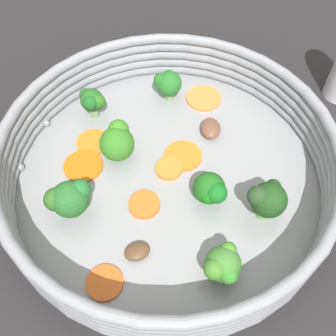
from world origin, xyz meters
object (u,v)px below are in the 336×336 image
object	(u,v)px
carrot_slice_2	(144,204)
carrot_slice_6	(168,168)
skillet	(168,179)
broccoli_floret_5	(69,198)
broccoli_floret_6	(210,190)
carrot_slice_0	(105,283)
mushroom_piece_0	(211,128)
carrot_slice_5	(84,163)
broccoli_floret_3	(92,101)
broccoli_floret_0	(167,83)
broccoli_floret_4	(117,141)
carrot_slice_1	(204,98)
broccoli_floret_1	(223,265)
carrot_slice_4	(93,142)
mushroom_piece_1	(137,251)
carrot_slice_3	(183,156)
broccoli_floret_2	(267,199)

from	to	relation	value
carrot_slice_2	carrot_slice_6	size ratio (longest dim) A/B	1.09
skillet	carrot_slice_6	world-z (taller)	carrot_slice_6
broccoli_floret_5	broccoli_floret_6	bearing A→B (deg)	-167.10
carrot_slice_0	mushroom_piece_0	world-z (taller)	mushroom_piece_0
carrot_slice_5	broccoli_floret_3	size ratio (longest dim) A/B	1.10
broccoli_floret_0	broccoli_floret_5	size ratio (longest dim) A/B	0.86
skillet	broccoli_floret_6	world-z (taller)	broccoli_floret_6
carrot_slice_5	broccoli_floret_4	xyz separation A→B (m)	(-0.04, -0.02, 0.02)
carrot_slice_1	broccoli_floret_1	xyz separation A→B (m)	(-0.03, 0.24, 0.02)
carrot_slice_1	carrot_slice_6	world-z (taller)	carrot_slice_6
skillet	carrot_slice_0	distance (m)	0.14
carrot_slice_4	carrot_slice_6	distance (m)	0.10
broccoli_floret_3	broccoli_floret_4	distance (m)	0.07
skillet	carrot_slice_0	size ratio (longest dim) A/B	9.73
carrot_slice_0	carrot_slice_1	size ratio (longest dim) A/B	0.78
carrot_slice_4	carrot_slice_2	bearing A→B (deg)	134.01
carrot_slice_4	mushroom_piece_1	size ratio (longest dim) A/B	1.50
broccoli_floret_6	broccoli_floret_4	bearing A→B (deg)	-25.08
carrot_slice_6	broccoli_floret_4	bearing A→B (deg)	-13.85
broccoli_floret_5	mushroom_piece_0	world-z (taller)	broccoli_floret_5
carrot_slice_2	broccoli_floret_0	size ratio (longest dim) A/B	0.81
carrot_slice_2	broccoli_floret_3	distance (m)	0.15
broccoli_floret_5	carrot_slice_3	bearing A→B (deg)	-140.24
mushroom_piece_0	carrot_slice_0	bearing A→B (deg)	66.50
carrot_slice_6	broccoli_floret_5	size ratio (longest dim) A/B	0.64
carrot_slice_6	broccoli_floret_3	size ratio (longest dim) A/B	0.76
broccoli_floret_4	mushroom_piece_0	distance (m)	0.12
carrot_slice_3	broccoli_floret_0	xyz separation A→B (m)	(0.03, -0.09, 0.03)
carrot_slice_0	carrot_slice_3	xyz separation A→B (m)	(-0.06, -0.16, -0.00)
carrot_slice_6	mushroom_piece_0	bearing A→B (deg)	-124.98
carrot_slice_5	broccoli_floret_0	distance (m)	0.15
skillet	carrot_slice_1	distance (m)	0.13
broccoli_floret_5	mushroom_piece_0	xyz separation A→B (m)	(-0.14, -0.13, -0.02)
carrot_slice_6	broccoli_floret_3	world-z (taller)	broccoli_floret_3
skillet	carrot_slice_3	distance (m)	0.03
broccoli_floret_0	broccoli_floret_2	bearing A→B (deg)	127.25
mushroom_piece_0	carrot_slice_2	bearing A→B (deg)	60.52
skillet	carrot_slice_0	bearing A→B (deg)	71.31
broccoli_floret_6	mushroom_piece_1	xyz separation A→B (m)	(0.07, 0.07, -0.02)
broccoli_floret_4	mushroom_piece_1	xyz separation A→B (m)	(-0.04, 0.12, -0.02)
carrot_slice_3	skillet	bearing A→B (deg)	64.14
broccoli_floret_0	broccoli_floret_2	world-z (taller)	broccoli_floret_2
broccoli_floret_0	skillet	bearing A→B (deg)	97.54
carrot_slice_4	broccoli_floret_5	distance (m)	0.10
carrot_slice_4	broccoli_floret_5	xyz separation A→B (m)	(-0.00, 0.10, 0.03)
skillet	carrot_slice_5	distance (m)	0.10
carrot_slice_4	broccoli_floret_4	world-z (taller)	broccoli_floret_4
broccoli_floret_3	carrot_slice_2	bearing A→B (deg)	124.28
carrot_slice_3	broccoli_floret_4	world-z (taller)	broccoli_floret_4
skillet	broccoli_floret_4	world-z (taller)	broccoli_floret_4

